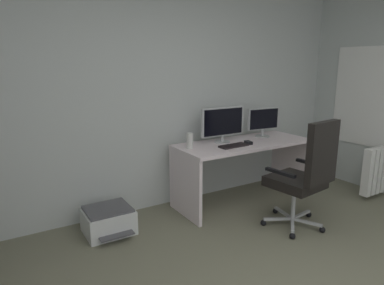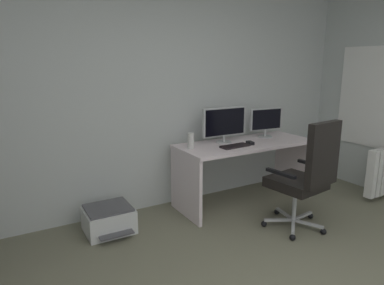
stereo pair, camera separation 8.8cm
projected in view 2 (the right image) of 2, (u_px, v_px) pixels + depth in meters
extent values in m
cube|color=#BAC1BF|center=(151.00, 86.00, 3.77)|extent=(5.35, 0.10, 2.77)
cube|color=white|center=(246.00, 144.00, 4.00)|extent=(1.63, 0.66, 0.04)
cube|color=white|center=(186.00, 185.00, 3.69)|extent=(0.04, 0.63, 0.70)
cube|color=white|center=(293.00, 164.00, 4.47)|extent=(0.04, 0.63, 0.70)
cylinder|color=#B2B5B7|center=(224.00, 142.00, 3.97)|extent=(0.18, 0.18, 0.01)
cylinder|color=#B2B5B7|center=(224.00, 138.00, 3.96)|extent=(0.03, 0.03, 0.08)
cube|color=#B7BABC|center=(224.00, 122.00, 3.92)|extent=(0.56, 0.04, 0.32)
cube|color=black|center=(225.00, 122.00, 3.90)|extent=(0.52, 0.01, 0.30)
cylinder|color=#B2B5B7|center=(265.00, 137.00, 4.27)|extent=(0.18, 0.18, 0.01)
cylinder|color=#B2B5B7|center=(265.00, 132.00, 4.26)|extent=(0.03, 0.03, 0.09)
cube|color=#B7BABC|center=(266.00, 119.00, 4.22)|extent=(0.44, 0.08, 0.26)
cube|color=black|center=(267.00, 119.00, 4.21)|extent=(0.41, 0.05, 0.24)
cube|color=black|center=(235.00, 146.00, 3.77)|extent=(0.35, 0.15, 0.02)
cube|color=black|center=(250.00, 143.00, 3.89)|extent=(0.08, 0.11, 0.03)
cylinder|color=silver|center=(191.00, 141.00, 3.69)|extent=(0.07, 0.07, 0.17)
cube|color=#B7BABC|center=(302.00, 216.00, 3.60)|extent=(0.30, 0.07, 0.02)
sphere|color=black|center=(310.00, 216.00, 3.69)|extent=(0.06, 0.06, 0.06)
cube|color=#B7BABC|center=(285.00, 214.00, 3.65)|extent=(0.09, 0.30, 0.02)
sphere|color=black|center=(277.00, 212.00, 3.79)|extent=(0.06, 0.06, 0.06)
cube|color=#B7BABC|center=(279.00, 220.00, 3.51)|extent=(0.28, 0.17, 0.02)
sphere|color=black|center=(264.00, 224.00, 3.51)|extent=(0.06, 0.06, 0.06)
cube|color=#B7BABC|center=(293.00, 226.00, 3.37)|extent=(0.24, 0.23, 0.02)
sphere|color=black|center=(293.00, 237.00, 3.24)|extent=(0.06, 0.06, 0.06)
cube|color=#B7BABC|center=(308.00, 224.00, 3.43)|extent=(0.16, 0.28, 0.02)
sphere|color=black|center=(323.00, 231.00, 3.35)|extent=(0.06, 0.06, 0.06)
cylinder|color=#B7BABC|center=(294.00, 204.00, 3.47)|extent=(0.04, 0.04, 0.35)
cube|color=black|center=(296.00, 183.00, 3.42)|extent=(0.52, 0.53, 0.10)
cube|color=black|center=(323.00, 154.00, 3.13)|extent=(0.43, 0.12, 0.60)
cube|color=black|center=(281.00, 173.00, 3.24)|extent=(0.08, 0.33, 0.03)
cube|color=black|center=(312.00, 164.00, 3.53)|extent=(0.08, 0.33, 0.03)
cube|color=silver|center=(109.00, 220.00, 3.40)|extent=(0.46, 0.40, 0.23)
cube|color=#4C4C51|center=(108.00, 208.00, 3.37)|extent=(0.42, 0.37, 0.02)
cube|color=#4C4C51|center=(117.00, 235.00, 3.21)|extent=(0.32, 0.10, 0.01)
cube|color=white|center=(371.00, 174.00, 4.05)|extent=(0.07, 0.10, 0.58)
cube|color=white|center=(376.00, 173.00, 4.10)|extent=(0.07, 0.10, 0.58)
cube|color=white|center=(381.00, 172.00, 4.14)|extent=(0.07, 0.10, 0.58)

